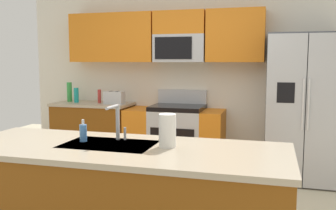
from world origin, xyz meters
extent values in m
cube|color=silver|center=(0.00, 2.15, 1.30)|extent=(5.20, 0.10, 2.60)
cube|color=orange|center=(-1.50, 1.94, 1.85)|extent=(0.70, 0.32, 0.70)
cube|color=orange|center=(-0.86, 1.94, 1.85)|extent=(0.57, 0.32, 0.70)
cube|color=orange|center=(0.57, 1.94, 1.85)|extent=(0.77, 0.32, 0.70)
cube|color=#B7BABF|center=(-0.20, 1.94, 1.69)|extent=(0.72, 0.32, 0.38)
cube|color=black|center=(-0.26, 1.78, 1.69)|extent=(0.52, 0.01, 0.30)
cube|color=orange|center=(-0.20, 1.94, 2.04)|extent=(0.72, 0.32, 0.32)
cube|color=brown|center=(-1.49, 1.80, 0.43)|extent=(1.11, 0.60, 0.86)
cube|color=tan|center=(-1.49, 1.80, 0.88)|extent=(1.14, 0.63, 0.04)
cube|color=#B7BABF|center=(-0.20, 1.80, 0.42)|extent=(0.72, 0.60, 0.84)
cube|color=black|center=(-0.20, 1.50, 0.45)|extent=(0.60, 0.01, 0.36)
cube|color=black|center=(-0.20, 1.80, 0.87)|extent=(0.72, 0.60, 0.06)
cube|color=#B7BABF|center=(-0.20, 2.07, 1.00)|extent=(0.72, 0.06, 0.20)
cube|color=orange|center=(-0.74, 1.80, 0.42)|extent=(0.36, 0.60, 0.84)
cube|color=orange|center=(0.30, 1.80, 0.42)|extent=(0.28, 0.60, 0.84)
cube|color=#4C4F54|center=(1.44, 1.75, 0.93)|extent=(0.90, 0.70, 1.85)
cube|color=#B7BABF|center=(1.22, 1.38, 0.93)|extent=(0.44, 0.04, 1.81)
cube|color=#B7BABF|center=(1.67, 1.38, 0.93)|extent=(0.44, 0.04, 1.81)
cylinder|color=silver|center=(1.41, 1.35, 1.02)|extent=(0.02, 0.02, 0.60)
cylinder|color=silver|center=(1.47, 1.35, 1.02)|extent=(0.02, 0.02, 0.60)
cube|color=black|center=(1.22, 1.36, 1.15)|extent=(0.20, 0.00, 0.24)
cube|color=brown|center=(0.00, -0.73, 0.43)|extent=(2.42, 0.89, 0.86)
cube|color=tan|center=(0.00, -0.73, 0.88)|extent=(2.46, 0.93, 0.04)
cube|color=#B7BABF|center=(-0.10, -0.68, 0.89)|extent=(0.68, 0.44, 0.03)
cube|color=#B7BABF|center=(-1.13, 1.75, 0.99)|extent=(0.28, 0.16, 0.18)
cube|color=black|center=(-1.18, 1.75, 1.08)|extent=(0.03, 0.11, 0.01)
cube|color=black|center=(-1.08, 1.75, 1.08)|extent=(0.03, 0.11, 0.01)
cylinder|color=#B2332D|center=(-1.39, 1.80, 1.00)|extent=(0.05, 0.05, 0.20)
cylinder|color=green|center=(-1.91, 1.86, 1.05)|extent=(0.08, 0.08, 0.29)
cylinder|color=teal|center=(-1.74, 1.76, 1.01)|extent=(0.07, 0.07, 0.22)
cylinder|color=#B7BABF|center=(-0.10, -0.51, 1.04)|extent=(0.03, 0.03, 0.28)
cylinder|color=#B7BABF|center=(-0.10, -0.61, 1.17)|extent=(0.02, 0.20, 0.02)
cylinder|color=#B7BABF|center=(-0.04, -0.51, 0.95)|extent=(0.02, 0.02, 0.10)
cylinder|color=#4C8CD8|center=(-0.32, -0.65, 0.97)|extent=(0.06, 0.06, 0.13)
cylinder|color=white|center=(-0.32, -0.65, 1.05)|extent=(0.02, 0.02, 0.04)
cylinder|color=white|center=(0.35, -0.66, 1.02)|extent=(0.12, 0.12, 0.24)
camera|label=1|loc=(1.07, -3.19, 1.52)|focal=39.93mm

